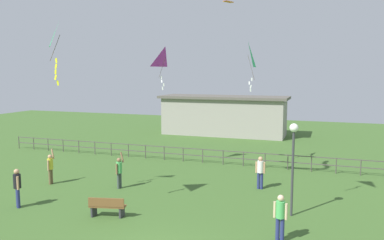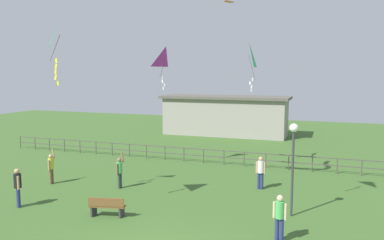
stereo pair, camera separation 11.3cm
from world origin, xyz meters
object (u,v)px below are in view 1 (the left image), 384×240
at_px(park_bench, 107,206).
at_px(person_1, 280,215).
at_px(person_0, 119,170).
at_px(person_3, 50,167).
at_px(person_2, 260,170).
at_px(lamppost, 293,148).
at_px(kite_1, 60,37).
at_px(person_4, 17,185).
at_px(kite_3, 248,56).
at_px(kite_5, 165,58).

distance_m(park_bench, person_1, 7.04).
relative_size(park_bench, person_0, 0.83).
bearing_deg(person_3, person_2, 14.64).
height_order(lamppost, kite_1, kite_1).
bearing_deg(person_4, park_bench, 3.59).
relative_size(person_2, kite_3, 0.56).
distance_m(person_0, person_1, 9.39).
relative_size(lamppost, kite_5, 1.52).
distance_m(person_3, kite_3, 13.10).
xyz_separation_m(lamppost, park_bench, (-7.18, -2.69, -2.42)).
bearing_deg(person_0, kite_5, 81.04).
bearing_deg(person_2, person_4, -146.78).
relative_size(person_1, person_4, 0.97).
xyz_separation_m(person_1, kite_1, (-8.66, -0.47, 6.37)).
relative_size(kite_3, kite_5, 1.18).
bearing_deg(kite_3, person_4, -127.17).
relative_size(person_1, kite_3, 0.56).
bearing_deg(kite_3, lamppost, -65.83).
xyz_separation_m(lamppost, person_3, (-12.65, 0.56, -1.93)).
bearing_deg(kite_1, person_1, 3.13).
height_order(park_bench, kite_5, kite_5).
xyz_separation_m(person_3, kite_1, (3.82, -3.73, 6.40)).
bearing_deg(person_2, kite_5, 160.36).
bearing_deg(person_4, person_3, 107.35).
distance_m(person_1, person_3, 12.91).
bearing_deg(person_3, person_1, -14.62).
bearing_deg(kite_3, person_2, -69.88).
relative_size(lamppost, park_bench, 2.51).
distance_m(kite_3, kite_5, 5.06).
height_order(park_bench, person_4, person_4).
bearing_deg(kite_1, person_2, 43.28).
bearing_deg(kite_5, person_3, -132.49).
distance_m(person_2, kite_5, 8.78).
xyz_separation_m(person_0, person_1, (8.60, -3.77, 0.03)).
distance_m(person_0, kite_3, 10.40).
height_order(person_1, kite_5, kite_5).
bearing_deg(person_1, person_2, 105.72).
xyz_separation_m(person_0, person_4, (-2.79, -4.04, 0.06)).
xyz_separation_m(person_2, kite_5, (-6.18, 2.21, 5.84)).
bearing_deg(person_0, park_bench, -67.20).
bearing_deg(kite_3, person_3, -142.13).
distance_m(kite_1, kite_5, 8.80).
bearing_deg(person_4, person_0, 55.38).
bearing_deg(kite_5, kite_3, 24.86).
distance_m(person_4, kite_3, 14.65).
distance_m(lamppost, park_bench, 8.04).
distance_m(park_bench, person_0, 4.11).
bearing_deg(lamppost, person_2, 119.01).
height_order(park_bench, person_3, person_3).
height_order(person_4, kite_5, kite_5).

